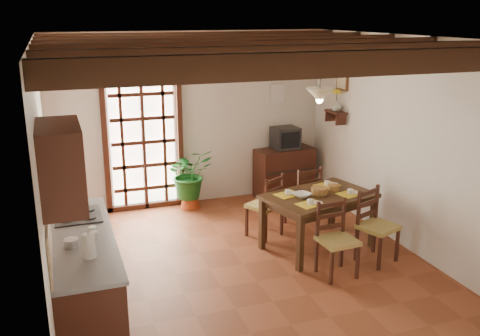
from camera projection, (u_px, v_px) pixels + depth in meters
name	position (u px, v px, depth m)	size (l,w,h in m)	color
ground_plane	(243.00, 264.00, 6.79)	(5.00, 5.00, 0.00)	brown
room_shell	(243.00, 124.00, 6.28)	(4.52, 5.02, 2.81)	silver
ceiling_beams	(243.00, 48.00, 6.03)	(4.50, 4.34, 0.20)	black
french_door	(143.00, 137.00, 8.42)	(1.26, 0.11, 2.32)	white
kitchen_counter	(84.00, 275.00, 5.49)	(0.64, 2.25, 1.38)	#361911
upper_cabinet	(61.00, 166.00, 4.43)	(0.35, 0.80, 0.70)	#361911
range_hood	(61.00, 145.00, 5.60)	(0.38, 0.60, 0.54)	white
counter_items	(79.00, 228.00, 5.44)	(0.50, 1.43, 0.25)	black
dining_table	(319.00, 201.00, 7.08)	(1.59, 1.23, 0.76)	#362211
chair_near_left	(336.00, 253.00, 6.43)	(0.45, 0.43, 0.92)	#AC9349
chair_near_right	(376.00, 239.00, 6.80)	(0.56, 0.54, 0.95)	#AC9349
chair_far_left	(265.00, 217.00, 7.57)	(0.57, 0.56, 0.92)	#AC9349
chair_far_right	(303.00, 207.00, 7.94)	(0.48, 0.46, 0.93)	#AC9349
table_setting	(319.00, 192.00, 7.04)	(1.02, 0.68, 0.10)	gold
table_bowl	(302.00, 195.00, 6.95)	(0.22, 0.22, 0.05)	white
sideboard	(284.00, 173.00, 9.18)	(1.00, 0.45, 0.85)	#361911
crt_tv	(285.00, 138.00, 9.00)	(0.44, 0.41, 0.36)	black
fuse_box	(277.00, 94.00, 9.02)	(0.25, 0.03, 0.32)	white
plant_pot	(190.00, 201.00, 8.70)	(0.32, 0.32, 0.20)	#983716
potted_plant	(189.00, 174.00, 8.57)	(1.91, 1.63, 2.12)	#144C19
wall_shelf	(336.00, 114.00, 8.50)	(0.20, 0.42, 0.20)	#361911
shelf_vase	(336.00, 106.00, 8.46)	(0.15, 0.15, 0.15)	#B2BFB2
shelf_flowers	(337.00, 93.00, 8.40)	(0.14, 0.14, 0.36)	gold
framed_picture	(342.00, 80.00, 8.37)	(0.03, 0.32, 0.32)	brown
pendant_lamp	(320.00, 94.00, 6.77)	(0.36, 0.36, 0.84)	black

